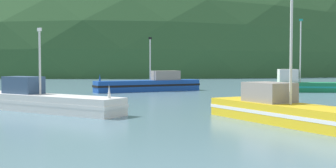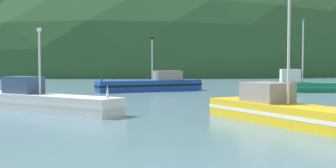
% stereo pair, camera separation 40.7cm
% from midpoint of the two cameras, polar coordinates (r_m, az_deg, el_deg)
% --- Properties ---
extents(hill_mid_left, '(129.84, 103.87, 74.96)m').
position_cam_midpoint_polar(hill_mid_left, '(149.89, -18.73, 1.47)').
color(hill_mid_left, '#47703D').
rests_on(hill_mid_left, ground).
extents(hill_far_right, '(197.33, 157.87, 77.15)m').
position_cam_midpoint_polar(hill_far_right, '(159.00, -1.49, 1.68)').
color(hill_far_right, '#2D562D').
rests_on(hill_far_right, ground).
extents(hill_far_center, '(179.24, 143.39, 87.91)m').
position_cam_midpoint_polar(hill_far_center, '(160.17, -16.07, 1.58)').
color(hill_far_center, '#516B38').
rests_on(hill_far_center, ground).
extents(fishing_boat_yellow, '(4.25, 8.93, 7.29)m').
position_cam_midpoint_polar(fishing_boat_yellow, '(21.45, 13.63, -3.18)').
color(fishing_boat_yellow, gold).
rests_on(fishing_boat_yellow, ground).
extents(fishing_boat_white, '(9.71, 10.11, 4.86)m').
position_cam_midpoint_polar(fishing_boat_white, '(27.19, -17.09, -2.03)').
color(fishing_boat_white, white).
rests_on(fishing_boat_white, ground).
extents(fishing_boat_blue, '(11.12, 4.31, 5.40)m').
position_cam_midpoint_polar(fishing_boat_blue, '(44.12, -2.56, -0.03)').
color(fishing_boat_blue, '#19479E').
rests_on(fishing_boat_blue, ground).
extents(fishing_boat_green, '(8.80, 4.99, 7.13)m').
position_cam_midpoint_polar(fishing_boat_green, '(45.06, 16.47, -0.13)').
color(fishing_boat_green, '#197A47').
rests_on(fishing_boat_green, ground).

